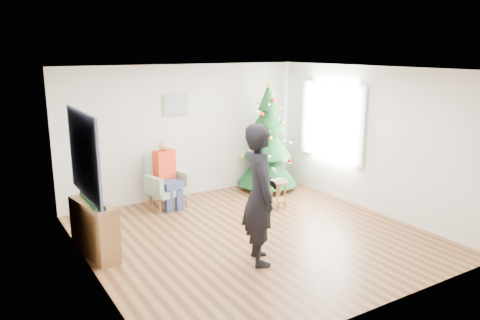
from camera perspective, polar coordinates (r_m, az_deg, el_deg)
floor at (r=7.51m, az=1.76°, el=-9.20°), size 5.00×5.00×0.00m
ceiling at (r=6.94m, az=1.92°, el=11.03°), size 5.00×5.00×0.00m
wall_back at (r=9.26m, az=-6.69°, el=3.47°), size 5.00×0.00×5.00m
wall_front at (r=5.28m, az=16.94°, el=-4.73°), size 5.00×0.00×5.00m
wall_left at (r=6.15m, az=-18.06°, el=-2.26°), size 0.00×5.00×5.00m
wall_right at (r=8.71m, az=15.73°, el=2.42°), size 0.00×5.00×5.00m
window_panel at (r=9.35m, az=11.21°, el=4.65°), size 0.04×1.30×1.40m
curtains at (r=9.33m, az=11.07°, el=4.63°), size 0.05×1.75×1.50m
christmas_tree at (r=9.69m, az=3.38°, el=2.32°), size 1.26×1.26×2.27m
stool at (r=8.67m, az=4.69°, el=-4.19°), size 0.35×0.35×0.53m
laptop at (r=8.59m, az=4.73°, el=-2.47°), size 0.34×0.27×0.02m
armchair at (r=8.84m, az=-9.01°, el=-3.41°), size 0.79×0.75×0.97m
seated_person at (r=8.73m, az=-8.87°, el=-1.64°), size 0.44×0.59×1.27m
standing_man at (r=6.33m, az=2.44°, el=-4.22°), size 0.68×0.83×1.94m
game_controller at (r=6.33m, az=4.18°, el=-1.20°), size 0.08×0.13×0.04m
console at (r=7.00m, az=-17.33°, el=-8.04°), size 0.47×1.04×0.80m
garland at (r=6.87m, az=-17.57°, el=-4.77°), size 0.14×0.90×0.14m
tapestry at (r=6.38m, az=-18.52°, el=0.59°), size 0.03×1.50×1.15m
framed_picture at (r=9.07m, az=-7.84°, el=6.74°), size 0.52×0.05×0.42m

